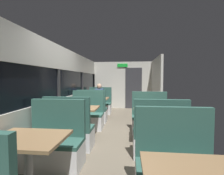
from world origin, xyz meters
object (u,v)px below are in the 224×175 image
at_px(bench_near_window_facing_entry, 54,147).
at_px(bench_front_aisle_facing_entry, 176,174).
at_px(bench_mid_window_facing_entry, 87,117).
at_px(bench_rear_aisle_facing_end, 159,140).
at_px(seated_passenger, 99,101).
at_px(bench_far_window_facing_end, 92,112).
at_px(dining_table_mid_window, 80,111).
at_px(bench_rear_aisle_facing_entry, 150,121).
at_px(dining_table_near_window, 28,145).
at_px(dining_table_rear_aisle, 154,115).
at_px(dining_table_far_window, 96,100).
at_px(bench_far_window_facing_entry, 100,106).
at_px(bench_mid_window_facing_end, 70,133).

bearing_deg(bench_near_window_facing_entry, bench_front_aisle_facing_entry, -18.53).
bearing_deg(bench_front_aisle_facing_entry, bench_mid_window_facing_entry, 123.54).
xyz_separation_m(bench_rear_aisle_facing_end, seated_passenger, (-1.79, 3.63, 0.21)).
height_order(bench_mid_window_facing_entry, bench_far_window_facing_end, same).
xyz_separation_m(bench_near_window_facing_entry, bench_front_aisle_facing_entry, (1.79, -0.60, 0.00)).
xyz_separation_m(dining_table_mid_window, bench_rear_aisle_facing_entry, (1.79, 0.50, -0.31)).
relative_size(dining_table_near_window, dining_table_rear_aisle, 1.00).
xyz_separation_m(dining_table_far_window, dining_table_rear_aisle, (1.79, -2.30, 0.00)).
bearing_deg(bench_mid_window_facing_entry, bench_far_window_facing_end, 90.00).
xyz_separation_m(bench_mid_window_facing_entry, bench_front_aisle_facing_entry, (1.79, -2.70, 0.00)).
relative_size(dining_table_rear_aisle, bench_rear_aisle_facing_end, 0.82).
relative_size(bench_far_window_facing_end, dining_table_rear_aisle, 1.22).
xyz_separation_m(bench_far_window_facing_end, seated_passenger, (0.00, 1.33, 0.21)).
distance_m(dining_table_mid_window, bench_rear_aisle_facing_end, 2.03).
bearing_deg(bench_mid_window_facing_entry, bench_far_window_facing_entry, 90.00).
bearing_deg(bench_far_window_facing_entry, bench_mid_window_facing_end, -90.00).
bearing_deg(bench_front_aisle_facing_entry, bench_far_window_facing_end, 117.75).
bearing_deg(bench_far_window_facing_entry, bench_far_window_facing_end, -90.00).
relative_size(dining_table_near_window, bench_rear_aisle_facing_entry, 0.82).
xyz_separation_m(dining_table_mid_window, bench_far_window_facing_end, (0.00, 1.40, -0.31)).
height_order(dining_table_far_window, bench_far_window_facing_entry, bench_far_window_facing_entry).
relative_size(dining_table_mid_window, bench_front_aisle_facing_entry, 0.82).
bearing_deg(bench_near_window_facing_entry, dining_table_far_window, 90.00).
relative_size(dining_table_near_window, seated_passenger, 0.71).
xyz_separation_m(dining_table_far_window, bench_rear_aisle_facing_end, (1.79, -3.00, -0.31)).
height_order(bench_near_window_facing_entry, dining_table_far_window, bench_near_window_facing_entry).
bearing_deg(bench_mid_window_facing_entry, bench_mid_window_facing_end, -90.00).
height_order(dining_table_near_window, bench_mid_window_facing_end, bench_mid_window_facing_end).
relative_size(bench_mid_window_facing_entry, bench_far_window_facing_end, 1.00).
height_order(bench_mid_window_facing_end, bench_front_aisle_facing_entry, same).
distance_m(bench_mid_window_facing_end, bench_far_window_facing_end, 2.10).
bearing_deg(bench_rear_aisle_facing_entry, dining_table_near_window, -124.55).
xyz_separation_m(bench_near_window_facing_entry, bench_mid_window_facing_end, (0.00, 0.70, 0.00)).
height_order(bench_front_aisle_facing_entry, seated_passenger, seated_passenger).
relative_size(bench_mid_window_facing_end, bench_far_window_facing_end, 1.00).
distance_m(bench_near_window_facing_entry, bench_mid_window_facing_end, 0.70).
relative_size(bench_front_aisle_facing_entry, dining_table_rear_aisle, 1.22).
relative_size(bench_mid_window_facing_entry, bench_far_window_facing_entry, 1.00).
bearing_deg(bench_far_window_facing_end, dining_table_near_window, -90.00).
xyz_separation_m(bench_far_window_facing_end, bench_far_window_facing_entry, (0.00, 1.40, 0.00)).
bearing_deg(dining_table_rear_aisle, dining_table_far_window, 127.89).
bearing_deg(dining_table_near_window, bench_far_window_facing_entry, 90.00).
bearing_deg(bench_rear_aisle_facing_end, dining_table_far_window, 120.83).
bearing_deg(dining_table_mid_window, dining_table_rear_aisle, -6.38).
distance_m(bench_mid_window_facing_entry, bench_front_aisle_facing_entry, 3.24).
bearing_deg(bench_near_window_facing_entry, dining_table_mid_window, 90.00).
distance_m(bench_mid_window_facing_entry, dining_table_rear_aisle, 2.03).
relative_size(dining_table_far_window, bench_far_window_facing_end, 0.82).
bearing_deg(bench_near_window_facing_entry, seated_passenger, 90.00).
bearing_deg(seated_passenger, bench_rear_aisle_facing_entry, -51.22).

